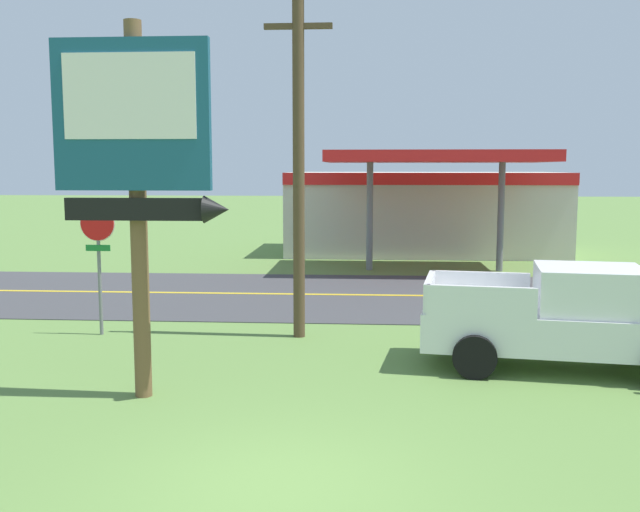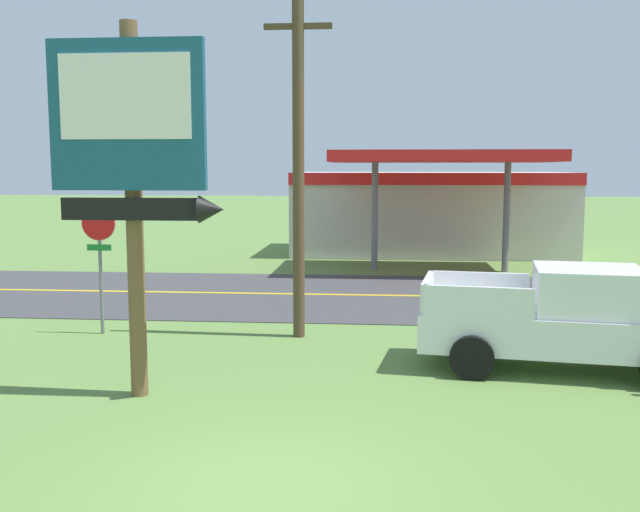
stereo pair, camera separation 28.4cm
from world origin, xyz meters
The scene contains 8 objects.
ground_plane centered at (0.00, 0.00, 0.00)m, with size 180.00×180.00×0.00m, color #5B7F3D.
road_asphalt centered at (0.00, 13.00, 0.01)m, with size 140.00×8.00×0.02m, color #3D3D3F.
road_centre_line centered at (0.00, 13.00, 0.02)m, with size 126.00×0.20×0.01m, color gold.
motel_sign centered at (-2.57, 3.14, 4.03)m, with size 2.78×0.54×6.10m.
stop_sign centered at (-4.99, 7.54, 2.03)m, with size 0.80×0.08×2.95m.
utility_pole centered at (-0.45, 7.67, 4.31)m, with size 1.64×0.26×8.11m.
gas_station centered at (3.53, 24.12, 1.94)m, with size 12.00×11.50×4.40m.
pickup_white_parked_on_lawn centered at (4.84, 5.41, 0.96)m, with size 5.43×2.79×1.96m.
Camera 1 is at (1.10, -8.11, 3.79)m, focal length 40.20 mm.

